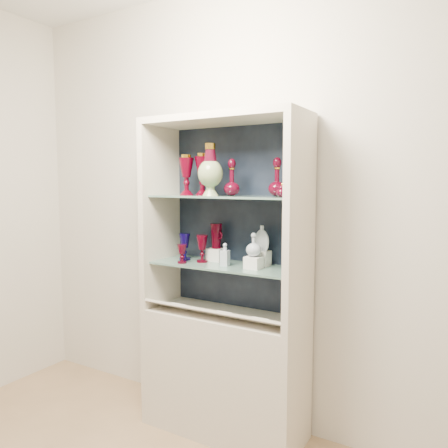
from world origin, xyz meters
The scene contains 30 objects.
wall_back centered at (0.00, 1.75, 1.40)m, with size 3.50×0.02×2.80m, color beige.
cabinet_base centered at (0.00, 1.53, 0.38)m, with size 1.00×0.40×0.75m, color beige.
cabinet_back_panel centered at (0.00, 1.72, 1.32)m, with size 0.98×0.02×1.15m, color black.
cabinet_side_left centered at (-0.48, 1.53, 1.32)m, with size 0.04×0.40×1.15m, color beige.
cabinet_side_right centered at (0.48, 1.53, 1.32)m, with size 0.04×0.40×1.15m, color beige.
cabinet_top_cap centered at (0.00, 1.53, 1.92)m, with size 1.00×0.40×0.04m, color beige.
shelf_lower centered at (0.00, 1.55, 1.04)m, with size 0.92×0.34×0.01m, color slate.
shelf_upper centered at (0.00, 1.55, 1.46)m, with size 0.92×0.34×0.01m, color slate.
label_ledge centered at (0.00, 1.42, 0.78)m, with size 0.92×0.18×0.01m, color beige.
label_card_0 centered at (-0.24, 1.42, 0.80)m, with size 0.10×0.07×0.00m, color white.
label_card_1 centered at (0.09, 1.42, 0.80)m, with size 0.10×0.07×0.00m, color white.
label_card_2 centered at (0.31, 1.42, 0.80)m, with size 0.10×0.07×0.00m, color white.
pedestal_lamp_left centered at (-0.27, 1.52, 1.59)m, with size 0.10×0.10×0.25m, color #47000F, non-canonical shape.
pedestal_lamp_right centered at (-0.17, 1.56, 1.60)m, with size 0.10×0.10×0.26m, color #47000F, non-canonical shape.
enamel_urn centered at (-0.06, 1.48, 1.62)m, with size 0.15×0.15×0.31m, color #06430F, non-canonical shape.
ruby_decanter_a centered at (0.04, 1.55, 1.59)m, with size 0.10×0.10×0.25m, color #440213, non-canonical shape.
ruby_decanter_b centered at (0.31, 1.60, 1.59)m, with size 0.10×0.10×0.24m, color #440213, non-canonical shape.
lidded_bowl centered at (0.39, 1.48, 1.51)m, with size 0.07×0.07×0.08m, color #440213, non-canonical shape.
cobalt_goblet centered at (-0.31, 1.55, 1.14)m, with size 0.07×0.07×0.17m, color #0B033C, non-canonical shape.
ruby_goblet_tall centered at (-0.17, 1.55, 1.14)m, with size 0.07×0.07×0.17m, color #47000F, non-canonical shape.
ruby_goblet_small centered at (-0.26, 1.45, 1.11)m, with size 0.06×0.06×0.12m, color #440213, non-canonical shape.
riser_ruby_pitcher centered at (-0.12, 1.63, 1.09)m, with size 0.10×0.10×0.08m, color silver.
ruby_pitcher centered at (-0.12, 1.63, 1.21)m, with size 0.12×0.08×0.16m, color #47000F, non-canonical shape.
clear_square_bottle centered at (0.02, 1.51, 1.12)m, with size 0.05×0.05×0.14m, color #9DA9B9, non-canonical shape.
riser_flat_flask centered at (0.20, 1.63, 1.09)m, with size 0.09×0.09×0.09m, color silver.
flat_flask centered at (0.20, 1.63, 1.22)m, with size 0.11×0.05×0.16m, color silver, non-canonical shape.
riser_clear_round_decanter centered at (0.20, 1.52, 1.08)m, with size 0.09×0.09×0.07m, color silver.
clear_round_decanter centered at (0.20, 1.52, 1.19)m, with size 0.09×0.09×0.13m, color #9DA9B9, non-canonical shape.
riser_cameo_medallion centered at (0.41, 1.67, 1.10)m, with size 0.08×0.08×0.10m, color silver.
cameo_medallion centered at (0.41, 1.67, 1.22)m, with size 0.12×0.04×0.14m, color black, non-canonical shape.
Camera 1 is at (1.32, -0.71, 1.55)m, focal length 35.00 mm.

